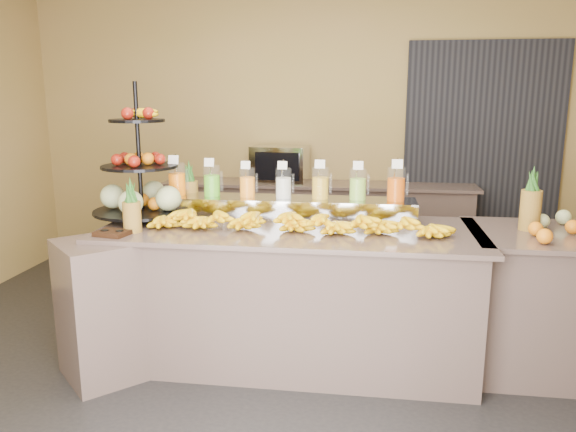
% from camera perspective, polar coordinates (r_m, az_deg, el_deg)
% --- Properties ---
extents(ground, '(6.00, 6.00, 0.00)m').
position_cam_1_polar(ground, '(3.77, -0.39, -16.16)').
color(ground, black).
rests_on(ground, ground).
extents(room_envelope, '(6.04, 5.02, 2.82)m').
position_cam_1_polar(room_envelope, '(4.08, 3.94, 13.36)').
color(room_envelope, olive).
rests_on(room_envelope, ground).
extents(buffet_counter, '(2.75, 1.25, 0.93)m').
position_cam_1_polar(buffet_counter, '(3.83, -1.54, -8.06)').
color(buffet_counter, gray).
rests_on(buffet_counter, ground).
extents(right_counter, '(1.08, 0.88, 0.93)m').
position_cam_1_polar(right_counter, '(4.09, 25.02, -7.88)').
color(right_counter, gray).
rests_on(right_counter, ground).
extents(back_ledge, '(3.10, 0.55, 0.93)m').
position_cam_1_polar(back_ledge, '(5.71, 2.98, -1.20)').
color(back_ledge, gray).
rests_on(back_ledge, ground).
extents(pitcher_tray, '(1.85, 0.30, 0.15)m').
position_cam_1_polar(pitcher_tray, '(3.98, -0.46, 0.81)').
color(pitcher_tray, gray).
rests_on(pitcher_tray, buffet_counter).
extents(juice_pitcher_orange_a, '(0.13, 0.13, 0.31)m').
position_cam_1_polar(juice_pitcher_orange_a, '(4.14, -11.21, 3.52)').
color(juice_pitcher_orange_a, silver).
rests_on(juice_pitcher_orange_a, pitcher_tray).
extents(juice_pitcher_green, '(0.12, 0.12, 0.29)m').
position_cam_1_polar(juice_pitcher_green, '(4.06, -7.74, 3.40)').
color(juice_pitcher_green, silver).
rests_on(juice_pitcher_green, pitcher_tray).
extents(juice_pitcher_orange_b, '(0.11, 0.12, 0.27)m').
position_cam_1_polar(juice_pitcher_orange_b, '(4.00, -4.15, 3.26)').
color(juice_pitcher_orange_b, silver).
rests_on(juice_pitcher_orange_b, pitcher_tray).
extents(juice_pitcher_milk, '(0.11, 0.12, 0.27)m').
position_cam_1_polar(juice_pitcher_milk, '(3.95, -0.46, 3.20)').
color(juice_pitcher_milk, silver).
rests_on(juice_pitcher_milk, pitcher_tray).
extents(juice_pitcher_lemon, '(0.12, 0.12, 0.29)m').
position_cam_1_polar(juice_pitcher_lemon, '(3.92, 3.30, 3.18)').
color(juice_pitcher_lemon, silver).
rests_on(juice_pitcher_lemon, pitcher_tray).
extents(juice_pitcher_lime, '(0.12, 0.12, 0.28)m').
position_cam_1_polar(juice_pitcher_lime, '(3.91, 7.10, 3.05)').
color(juice_pitcher_lime, silver).
rests_on(juice_pitcher_lime, pitcher_tray).
extents(juice_pitcher_orange_c, '(0.12, 0.13, 0.30)m').
position_cam_1_polar(juice_pitcher_orange_c, '(3.91, 10.92, 3.01)').
color(juice_pitcher_orange_c, silver).
rests_on(juice_pitcher_orange_c, pitcher_tray).
extents(banana_heap, '(1.98, 0.18, 0.16)m').
position_cam_1_polar(banana_heap, '(3.64, 0.23, -0.25)').
color(banana_heap, '#E6AA0B').
rests_on(banana_heap, buffet_counter).
extents(fruit_stand, '(0.84, 0.84, 0.95)m').
position_cam_1_polar(fruit_stand, '(4.08, -14.14, 3.08)').
color(fruit_stand, black).
rests_on(fruit_stand, buffet_counter).
extents(condiment_caddy, '(0.22, 0.18, 0.03)m').
position_cam_1_polar(condiment_caddy, '(3.69, -17.42, -1.67)').
color(condiment_caddy, black).
rests_on(condiment_caddy, buffet_counter).
extents(pineapple_left_a, '(0.12, 0.12, 0.36)m').
position_cam_1_polar(pineapple_left_a, '(3.72, -15.58, 0.37)').
color(pineapple_left_a, brown).
rests_on(pineapple_left_a, buffet_counter).
extents(pineapple_left_b, '(0.13, 0.13, 0.39)m').
position_cam_1_polar(pineapple_left_b, '(4.27, -9.95, 2.36)').
color(pineapple_left_b, brown).
rests_on(pineapple_left_b, buffet_counter).
extents(right_fruit_pile, '(0.50, 0.47, 0.26)m').
position_cam_1_polar(right_fruit_pile, '(3.86, 26.20, -0.72)').
color(right_fruit_pile, brown).
rests_on(right_fruit_pile, right_counter).
extents(oven_warmer, '(0.57, 0.42, 0.36)m').
position_cam_1_polar(oven_warmer, '(5.64, -0.79, 5.31)').
color(oven_warmer, gray).
rests_on(oven_warmer, back_ledge).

